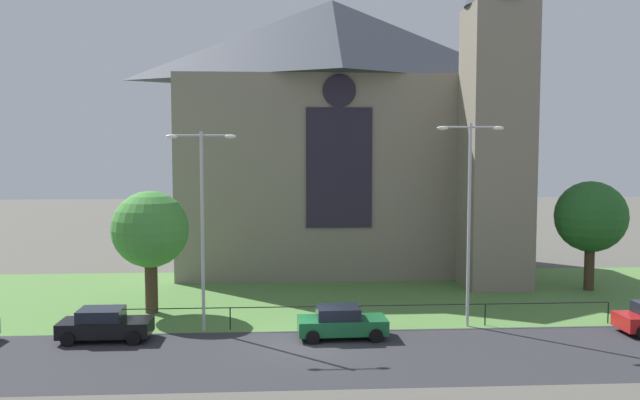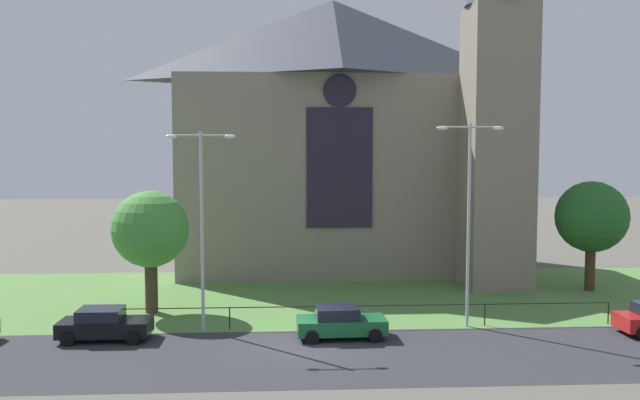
{
  "view_description": "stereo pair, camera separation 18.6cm",
  "coord_description": "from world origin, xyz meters",
  "px_view_note": "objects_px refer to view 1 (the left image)",
  "views": [
    {
      "loc": [
        -1.22,
        -29.85,
        8.95
      ],
      "look_at": [
        1.09,
        8.0,
        6.01
      ],
      "focal_mm": 37.03,
      "sensor_mm": 36.0,
      "label": 1
    },
    {
      "loc": [
        -1.04,
        -29.86,
        8.95
      ],
      "look_at": [
        1.09,
        8.0,
        6.01
      ],
      "focal_mm": 37.03,
      "sensor_mm": 36.0,
      "label": 2
    }
  ],
  "objects_px": {
    "tree_right_far": "(591,217)",
    "streetlamp_near": "(202,208)",
    "tree_left_near": "(150,230)",
    "church_building": "(343,131)",
    "parked_car_black": "(105,325)",
    "streetlamp_far": "(469,202)",
    "parked_car_green": "(341,322)"
  },
  "relations": [
    {
      "from": "tree_right_far",
      "to": "tree_left_near",
      "type": "bearing_deg",
      "value": -170.99
    },
    {
      "from": "streetlamp_near",
      "to": "tree_right_far",
      "type": "bearing_deg",
      "value": 18.93
    },
    {
      "from": "parked_car_black",
      "to": "parked_car_green",
      "type": "xyz_separation_m",
      "value": [
        11.1,
        -0.29,
        0.0
      ]
    },
    {
      "from": "church_building",
      "to": "tree_right_far",
      "type": "height_order",
      "value": "church_building"
    },
    {
      "from": "church_building",
      "to": "parked_car_green",
      "type": "distance_m",
      "value": 21.0
    },
    {
      "from": "streetlamp_far",
      "to": "parked_car_black",
      "type": "relative_size",
      "value": 2.43
    },
    {
      "from": "tree_right_far",
      "to": "parked_car_black",
      "type": "distance_m",
      "value": 29.63
    },
    {
      "from": "parked_car_green",
      "to": "parked_car_black",
      "type": "bearing_deg",
      "value": 176.73
    },
    {
      "from": "streetlamp_near",
      "to": "streetlamp_far",
      "type": "height_order",
      "value": "streetlamp_far"
    },
    {
      "from": "tree_right_far",
      "to": "streetlamp_near",
      "type": "distance_m",
      "value": 24.76
    },
    {
      "from": "parked_car_black",
      "to": "streetlamp_near",
      "type": "bearing_deg",
      "value": 17.48
    },
    {
      "from": "streetlamp_far",
      "to": "parked_car_green",
      "type": "distance_m",
      "value": 8.77
    },
    {
      "from": "church_building",
      "to": "streetlamp_far",
      "type": "height_order",
      "value": "church_building"
    },
    {
      "from": "tree_right_far",
      "to": "streetlamp_near",
      "type": "height_order",
      "value": "streetlamp_near"
    },
    {
      "from": "tree_left_near",
      "to": "parked_car_black",
      "type": "distance_m",
      "value": 6.53
    },
    {
      "from": "church_building",
      "to": "parked_car_green",
      "type": "bearing_deg",
      "value": -95.66
    },
    {
      "from": "church_building",
      "to": "streetlamp_near",
      "type": "bearing_deg",
      "value": -116.64
    },
    {
      "from": "streetlamp_far",
      "to": "parked_car_green",
      "type": "height_order",
      "value": "streetlamp_far"
    },
    {
      "from": "parked_car_black",
      "to": "parked_car_green",
      "type": "height_order",
      "value": "same"
    },
    {
      "from": "tree_left_near",
      "to": "streetlamp_far",
      "type": "height_order",
      "value": "streetlamp_far"
    },
    {
      "from": "tree_right_far",
      "to": "streetlamp_near",
      "type": "xyz_separation_m",
      "value": [
        -23.38,
        -8.02,
        1.43
      ]
    },
    {
      "from": "tree_left_near",
      "to": "tree_right_far",
      "type": "relative_size",
      "value": 0.96
    },
    {
      "from": "parked_car_black",
      "to": "church_building",
      "type": "bearing_deg",
      "value": 54.95
    },
    {
      "from": "tree_right_far",
      "to": "parked_car_green",
      "type": "distance_m",
      "value": 19.73
    },
    {
      "from": "tree_left_near",
      "to": "streetlamp_near",
      "type": "distance_m",
      "value": 5.23
    },
    {
      "from": "church_building",
      "to": "parked_car_green",
      "type": "height_order",
      "value": "church_building"
    },
    {
      "from": "tree_left_near",
      "to": "streetlamp_far",
      "type": "xyz_separation_m",
      "value": [
        16.48,
        -3.79,
        1.77
      ]
    },
    {
      "from": "tree_left_near",
      "to": "church_building",
      "type": "bearing_deg",
      "value": 48.2
    },
    {
      "from": "tree_left_near",
      "to": "parked_car_green",
      "type": "xyz_separation_m",
      "value": [
        9.92,
        -5.47,
        -3.81
      ]
    },
    {
      "from": "tree_left_near",
      "to": "streetlamp_far",
      "type": "relative_size",
      "value": 0.65
    },
    {
      "from": "streetlamp_far",
      "to": "parked_car_green",
      "type": "bearing_deg",
      "value": -165.7
    },
    {
      "from": "streetlamp_near",
      "to": "parked_car_green",
      "type": "xyz_separation_m",
      "value": [
        6.65,
        -1.67,
        -5.35
      ]
    }
  ]
}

